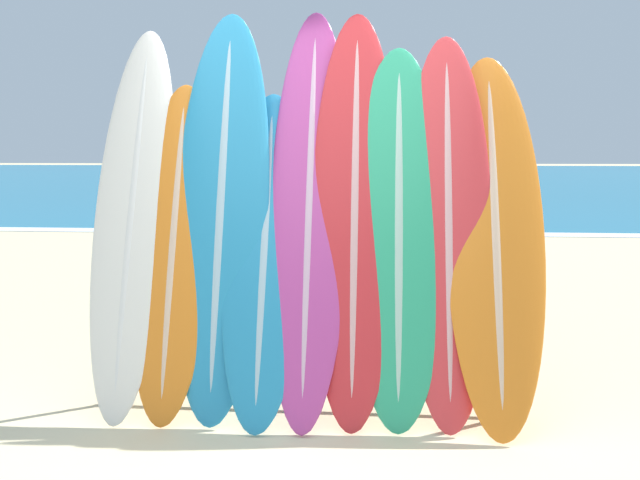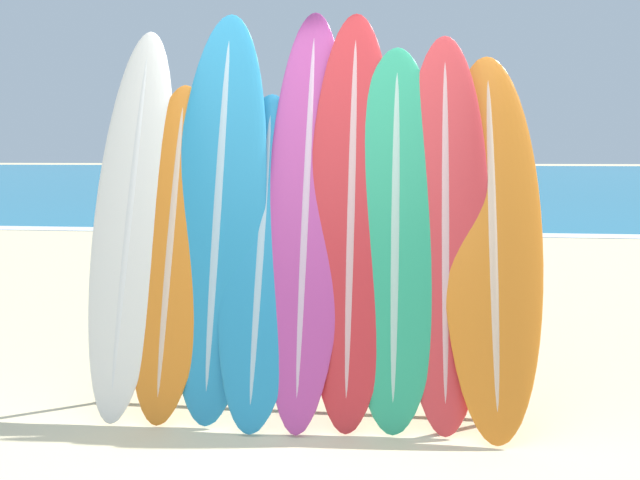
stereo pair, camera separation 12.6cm
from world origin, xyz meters
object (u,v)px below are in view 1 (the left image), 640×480
Objects in this scene: surfboard_slot_5 at (355,210)px; surfboard_slot_1 at (174,246)px; person_near_water at (475,198)px; surfboard_rack at (310,331)px; surfboard_slot_7 at (448,225)px; surfboard_slot_2 at (222,208)px; person_far_right at (407,196)px; surfboard_slot_4 at (310,206)px; surfboard_slot_6 at (399,230)px; person_far_left at (498,221)px; person_mid_beach at (280,197)px; surfboard_slot_8 at (495,235)px; surfboard_slot_0 at (133,215)px; surfboard_slot_3 at (265,252)px.

surfboard_slot_1 is at bearing -176.01° from surfboard_slot_5.
person_near_water is (2.74, 5.57, -0.10)m from surfboard_slot_1.
surfboard_rack is 1.10× the size of surfboard_slot_7.
surfboard_slot_7 is (0.56, -0.03, -0.08)m from surfboard_slot_5.
person_far_right is (1.50, 6.17, -0.35)m from surfboard_slot_2.
surfboard_slot_4 is at bearing 2.65° from surfboard_slot_2.
surfboard_slot_2 is (0.28, 0.07, 0.23)m from surfboard_slot_1.
surfboard_slot_6 is (0.26, -0.04, -0.12)m from surfboard_slot_5.
surfboard_slot_7 is 1.42× the size of person_far_left.
person_far_left is at bearing 47.97° from surfboard_slot_1.
surfboard_slot_2 is 1.08× the size of surfboard_slot_7.
person_mid_beach reaches higher than surfboard_rack.
surfboard_slot_8 is 1.34× the size of person_far_right.
surfboard_slot_6 is at bearing -9.58° from surfboard_slot_5.
surfboard_rack is 5.24m from person_mid_beach.
surfboard_slot_2 is at bearing 178.85° from surfboard_slot_7.
surfboard_slot_1 is at bearing -13.38° from surfboard_slot_0.
surfboard_slot_0 is 1.22× the size of surfboard_slot_3.
surfboard_slot_5 is (0.27, 0.08, 0.74)m from surfboard_rack.
surfboard_slot_4 is 3.19m from person_far_left.
surfboard_slot_4 reaches higher than surfboard_slot_7.
surfboard_slot_2 reaches higher than surfboard_rack.
person_mid_beach reaches higher than person_far_left.
person_far_left is 0.99× the size of person_far_right.
surfboard_slot_2 reaches higher than surfboard_slot_8.
person_mid_beach is (-1.75, 5.08, -0.21)m from surfboard_slot_7.
surfboard_slot_1 is at bearing 179.66° from surfboard_rack.
surfboard_rack is 1.29× the size of surfboard_slot_3.
surfboard_slot_4 is (1.10, 0.03, 0.06)m from surfboard_slot_0.
surfboard_slot_6 reaches higher than person_mid_beach.
person_far_left reaches higher than surfboard_rack.
surfboard_slot_8 reaches higher than person_far_right.
surfboard_rack is 1.52× the size of person_near_water.
surfboard_rack is 5.91m from person_near_water.
surfboard_slot_4 is at bearing -89.13° from person_near_water.
person_mid_beach is at bearing -151.01° from person_near_water.
person_mid_beach is 1.07× the size of person_far_left.
person_near_water is at bearing 92.89° from person_mid_beach.
surfboard_slot_3 is (0.56, -0.00, -0.03)m from surfboard_slot_1.
surfboard_slot_1 is 1.93m from surfboard_slot_8.
surfboard_slot_7 is at bearing -11.63° from person_far_right.
person_far_right is (1.79, 6.24, -0.12)m from surfboard_slot_1.
surfboard_rack is at bearing -175.99° from surfboard_slot_6.
surfboard_slot_7 is 1.38× the size of person_near_water.
surfboard_slot_8 reaches higher than person_near_water.
surfboard_slot_1 is 0.92× the size of surfboard_slot_8.
surfboard_slot_1 is 0.81× the size of surfboard_slot_2.
person_far_right is at bearing 76.31° from surfboard_slot_2.
surfboard_slot_2 is 1.00× the size of surfboard_slot_5.
surfboard_slot_0 is 0.34m from surfboard_slot_1.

